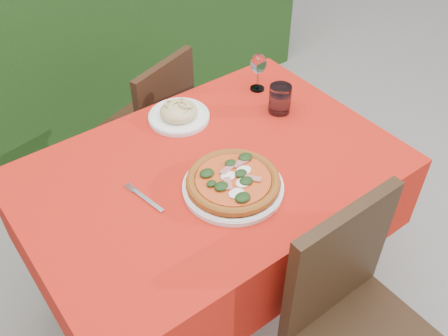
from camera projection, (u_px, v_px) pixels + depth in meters
ground at (214, 293)px, 2.19m from camera, size 60.00×60.00×0.00m
dining_table at (211, 198)px, 1.78m from camera, size 1.26×0.86×0.75m
chair_near at (354, 315)px, 1.53m from camera, size 0.41×0.41×0.90m
chair_far at (154, 122)px, 2.34m from camera, size 0.46×0.46×0.81m
pizza_plate at (233, 183)px, 1.58m from camera, size 0.34×0.34×0.06m
pasta_plate at (179, 114)px, 1.87m from camera, size 0.23×0.23×0.07m
water_glass at (280, 100)px, 1.89m from camera, size 0.08×0.08×0.11m
wine_glass at (258, 65)px, 1.96m from camera, size 0.07×0.07×0.16m
fork at (148, 200)px, 1.56m from camera, size 0.06×0.19×0.01m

